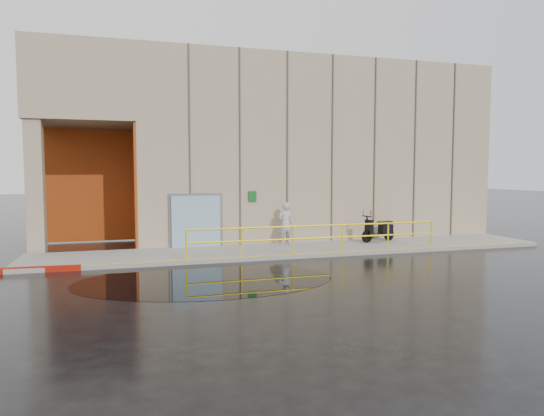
% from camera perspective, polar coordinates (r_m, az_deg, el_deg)
% --- Properties ---
extents(ground, '(120.00, 120.00, 0.00)m').
position_cam_1_polar(ground, '(13.65, -6.42, -8.87)').
color(ground, black).
rests_on(ground, ground).
extents(sidewalk, '(20.00, 3.00, 0.15)m').
position_cam_1_polar(sidewalk, '(18.93, 3.20, -4.90)').
color(sidewalk, gray).
rests_on(sidewalk, ground).
extents(building, '(20.00, 10.17, 8.00)m').
position_cam_1_polar(building, '(25.21, 0.63, 6.82)').
color(building, tan).
rests_on(building, ground).
extents(guardrail, '(9.56, 0.06, 1.03)m').
position_cam_1_polar(guardrail, '(17.68, 5.45, -3.59)').
color(guardrail, yellow).
rests_on(guardrail, sidewalk).
extents(person, '(0.65, 0.45, 1.71)m').
position_cam_1_polar(person, '(19.63, 1.60, -1.83)').
color(person, '#ADADB2').
rests_on(person, sidewalk).
extents(scooter, '(1.79, 0.97, 1.35)m').
position_cam_1_polar(scooter, '(20.95, 12.45, -1.76)').
color(scooter, black).
rests_on(scooter, sidewalk).
extents(red_curb, '(2.41, 0.33, 0.18)m').
position_cam_1_polar(red_curb, '(16.69, -25.66, -6.52)').
color(red_curb, '#9B1407').
rests_on(red_curb, ground).
extents(puddle, '(7.74, 5.16, 0.01)m').
position_cam_1_polar(puddle, '(14.14, -7.81, -8.40)').
color(puddle, black).
rests_on(puddle, ground).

